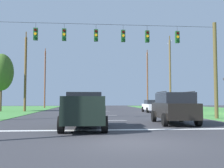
{
  "coord_description": "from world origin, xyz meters",
  "views": [
    {
      "loc": [
        -1.52,
        -9.38,
        1.54
      ],
      "look_at": [
        0.51,
        13.87,
        2.95
      ],
      "focal_mm": 41.86,
      "sensor_mm": 36.0,
      "label": 1
    }
  ],
  "objects": [
    {
      "name": "utility_pole_mid_right",
      "position": [
        9.81,
        26.32,
        5.18
      ],
      "size": [
        0.27,
        1.71,
        10.6
      ],
      "color": "brown",
      "rests_on": "ground"
    },
    {
      "name": "utility_pole_mid_left",
      "position": [
        -9.92,
        25.65,
        5.18
      ],
      "size": [
        0.31,
        1.96,
        10.56
      ],
      "color": "brown",
      "rests_on": "ground"
    },
    {
      "name": "suv_black",
      "position": [
        3.89,
        6.98,
        1.06
      ],
      "size": [
        2.41,
        4.89,
        2.05
      ],
      "color": "black",
      "rests_on": "ground"
    },
    {
      "name": "utility_pole_far_right",
      "position": [
        9.57,
        39.64,
        5.48
      ],
      "size": [
        0.28,
        1.59,
        11.17
      ],
      "color": "brown",
      "rests_on": "ground"
    },
    {
      "name": "lane_dash_0",
      "position": [
        0.0,
        10.0,
        0.0
      ],
      "size": [
        2.5,
        0.15,
        0.01
      ],
      "primitive_type": "cube",
      "rotation": [
        0.0,
        0.0,
        1.57
      ],
      "color": "white",
      "rests_on": "ground"
    },
    {
      "name": "pickup_truck",
      "position": [
        -1.8,
        4.76,
        0.97
      ],
      "size": [
        2.29,
        5.4,
        1.95
      ],
      "color": "black",
      "rests_on": "ground"
    },
    {
      "name": "utility_pole_far_left",
      "position": [
        -9.73,
        39.75,
        5.63
      ],
      "size": [
        0.26,
        1.73,
        11.11
      ],
      "color": "brown",
      "rests_on": "ground"
    },
    {
      "name": "lane_dash_1",
      "position": [
        0.0,
        16.52,
        0.0
      ],
      "size": [
        2.5,
        0.15,
        0.01
      ],
      "primitive_type": "cube",
      "rotation": [
        0.0,
        0.0,
        1.57
      ],
      "color": "white",
      "rests_on": "ground"
    },
    {
      "name": "tree_roadside_right",
      "position": [
        -12.97,
        25.64,
        5.12
      ],
      "size": [
        3.08,
        3.08,
        7.56
      ],
      "color": "brown",
      "rests_on": "ground"
    },
    {
      "name": "distant_car_crossing_white",
      "position": [
        6.23,
        22.33,
        0.79
      ],
      "size": [
        2.07,
        4.32,
        1.52
      ],
      "color": "silver",
      "rests_on": "ground"
    },
    {
      "name": "stop_bar_stripe",
      "position": [
        0.0,
        4.0,
        0.0
      ],
      "size": [
        14.98,
        0.45,
        0.01
      ],
      "primitive_type": "cube",
      "color": "white",
      "rests_on": "ground"
    },
    {
      "name": "lane_dash_2",
      "position": [
        0.0,
        25.05,
        0.0
      ],
      "size": [
        2.5,
        0.15,
        0.01
      ],
      "primitive_type": "cube",
      "rotation": [
        0.0,
        0.0,
        1.57
      ],
      "color": "white",
      "rests_on": "ground"
    },
    {
      "name": "ground_plane",
      "position": [
        0.0,
        0.0,
        0.0
      ],
      "size": [
        120.0,
        120.0,
        0.0
      ],
      "primitive_type": "plane",
      "color": "#333338"
    },
    {
      "name": "overhead_signal_span",
      "position": [
        0.05,
        11.03,
        4.63
      ],
      "size": [
        17.68,
        0.31,
        7.91
      ],
      "color": "#4E4425",
      "rests_on": "ground"
    }
  ]
}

